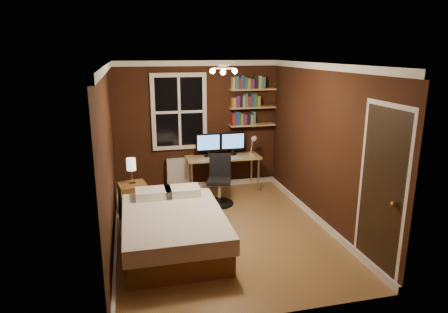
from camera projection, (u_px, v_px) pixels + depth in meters
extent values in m
plane|color=brown|center=(222.00, 230.00, 6.13)|extent=(4.20, 4.20, 0.00)
cube|color=black|center=(197.00, 126.00, 7.79)|extent=(3.20, 0.04, 2.50)
cube|color=black|center=(108.00, 158.00, 5.45)|extent=(0.04, 4.20, 2.50)
cube|color=black|center=(322.00, 146.00, 6.18)|extent=(0.04, 4.20, 2.50)
cube|color=white|center=(222.00, 64.00, 5.49)|extent=(3.20, 4.20, 0.02)
cube|color=silver|center=(179.00, 112.00, 7.60)|extent=(1.06, 0.06, 1.46)
sphere|color=#B78D3E|center=(393.00, 204.00, 4.49)|extent=(0.06, 0.06, 0.06)
cube|color=tan|center=(252.00, 125.00, 7.92)|extent=(0.92, 0.22, 0.03)
cube|color=tan|center=(252.00, 107.00, 7.83)|extent=(0.92, 0.22, 0.03)
cube|color=tan|center=(253.00, 89.00, 7.74)|extent=(0.92, 0.22, 0.03)
cube|color=brown|center=(174.00, 239.00, 5.55)|extent=(1.29, 1.84, 0.29)
cube|color=white|center=(174.00, 221.00, 5.48)|extent=(1.36, 1.89, 0.22)
cube|color=white|center=(153.00, 193.00, 6.06)|extent=(0.53, 0.37, 0.13)
cube|color=white|center=(182.00, 191.00, 6.16)|extent=(0.53, 0.37, 0.13)
cube|color=brown|center=(133.00, 199.00, 6.67)|extent=(0.50, 0.50, 0.55)
cube|color=silver|center=(178.00, 175.00, 7.82)|extent=(0.43, 0.15, 0.65)
cube|color=tan|center=(223.00, 157.00, 7.77)|extent=(1.44, 0.54, 0.04)
cylinder|color=beige|center=(192.00, 180.00, 7.49)|extent=(0.04, 0.04, 0.65)
cylinder|color=beige|center=(258.00, 175.00, 7.79)|extent=(0.04, 0.04, 0.65)
cylinder|color=beige|center=(188.00, 173.00, 7.92)|extent=(0.04, 0.04, 0.65)
cylinder|color=beige|center=(251.00, 169.00, 8.22)|extent=(0.04, 0.04, 0.65)
cylinder|color=black|center=(219.00, 203.00, 7.16)|extent=(0.50, 0.50, 0.05)
cylinder|color=silver|center=(219.00, 192.00, 7.11)|extent=(0.06, 0.06, 0.36)
cube|color=black|center=(219.00, 181.00, 7.06)|extent=(0.51, 0.51, 0.06)
cube|color=black|center=(220.00, 165.00, 7.17)|extent=(0.38, 0.16, 0.42)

